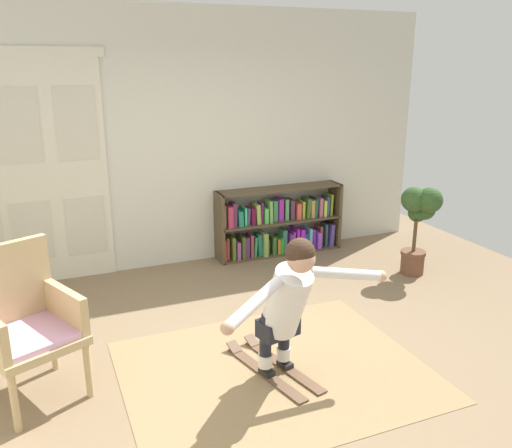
{
  "coord_description": "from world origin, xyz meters",
  "views": [
    {
      "loc": [
        -1.63,
        -3.35,
        2.31
      ],
      "look_at": [
        -0.05,
        0.47,
        1.05
      ],
      "focal_mm": 37.54,
      "sensor_mm": 36.0,
      "label": 1
    }
  ],
  "objects_px": {
    "person_skier": "(288,299)",
    "bookshelf": "(278,225)",
    "skis_pair": "(272,367)",
    "wicker_chair": "(24,320)",
    "potted_plant": "(420,218)"
  },
  "relations": [
    {
      "from": "skis_pair",
      "to": "person_skier",
      "type": "bearing_deg",
      "value": -76.23
    },
    {
      "from": "potted_plant",
      "to": "wicker_chair",
      "type": "bearing_deg",
      "value": -168.42
    },
    {
      "from": "skis_pair",
      "to": "person_skier",
      "type": "height_order",
      "value": "person_skier"
    },
    {
      "from": "potted_plant",
      "to": "skis_pair",
      "type": "distance_m",
      "value": 2.7
    },
    {
      "from": "wicker_chair",
      "to": "person_skier",
      "type": "distance_m",
      "value": 1.86
    },
    {
      "from": "bookshelf",
      "to": "skis_pair",
      "type": "xyz_separation_m",
      "value": [
        -1.15,
        -2.39,
        -0.34
      ]
    },
    {
      "from": "wicker_chair",
      "to": "skis_pair",
      "type": "bearing_deg",
      "value": -12.41
    },
    {
      "from": "bookshelf",
      "to": "skis_pair",
      "type": "bearing_deg",
      "value": -115.6
    },
    {
      "from": "wicker_chair",
      "to": "bookshelf",
      "type": "bearing_deg",
      "value": 35.05
    },
    {
      "from": "person_skier",
      "to": "bookshelf",
      "type": "bearing_deg",
      "value": 66.82
    },
    {
      "from": "bookshelf",
      "to": "skis_pair",
      "type": "distance_m",
      "value": 2.67
    },
    {
      "from": "bookshelf",
      "to": "potted_plant",
      "type": "bearing_deg",
      "value": -45.07
    },
    {
      "from": "person_skier",
      "to": "skis_pair",
      "type": "bearing_deg",
      "value": 103.77
    },
    {
      "from": "wicker_chair",
      "to": "potted_plant",
      "type": "relative_size",
      "value": 1.1
    },
    {
      "from": "bookshelf",
      "to": "wicker_chair",
      "type": "bearing_deg",
      "value": -144.95
    }
  ]
}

